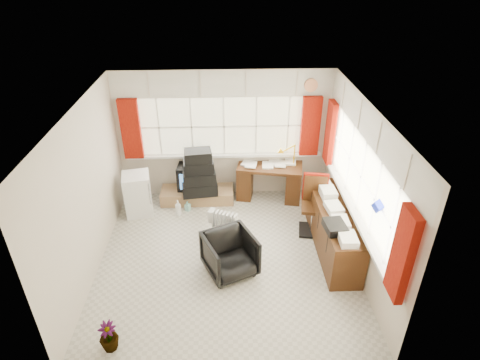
# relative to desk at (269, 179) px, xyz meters

# --- Properties ---
(ground) EXTENTS (4.00, 4.00, 0.00)m
(ground) POSITION_rel_desk_xyz_m (-0.86, -1.80, -0.40)
(ground) COLOR beige
(ground) RESTS_ON ground
(room_walls) EXTENTS (4.00, 4.00, 4.00)m
(room_walls) POSITION_rel_desk_xyz_m (-0.86, -1.80, 1.10)
(room_walls) COLOR beige
(room_walls) RESTS_ON ground
(window_back) EXTENTS (3.70, 0.12, 3.60)m
(window_back) POSITION_rel_desk_xyz_m (-0.86, 0.14, 0.55)
(window_back) COLOR beige
(window_back) RESTS_ON room_walls
(window_right) EXTENTS (0.12, 3.70, 3.60)m
(window_right) POSITION_rel_desk_xyz_m (1.08, -1.80, 0.55)
(window_right) COLOR beige
(window_right) RESTS_ON room_walls
(curtains) EXTENTS (3.83, 3.83, 1.15)m
(curtains) POSITION_rel_desk_xyz_m (0.06, -0.87, 1.06)
(curtains) COLOR maroon
(curtains) RESTS_ON room_walls
(overhead_cabinets) EXTENTS (3.98, 3.98, 0.48)m
(overhead_cabinets) POSITION_rel_desk_xyz_m (0.12, -0.82, 1.85)
(overhead_cabinets) COLOR silver
(overhead_cabinets) RESTS_ON room_walls
(desk) EXTENTS (1.32, 0.83, 0.75)m
(desk) POSITION_rel_desk_xyz_m (0.00, 0.00, 0.00)
(desk) COLOR #462610
(desk) RESTS_ON ground
(desk_lamp) EXTENTS (0.18, 0.16, 0.45)m
(desk_lamp) POSITION_rel_desk_xyz_m (0.45, -0.01, 0.63)
(desk_lamp) COLOR yellow
(desk_lamp) RESTS_ON desk
(task_chair) EXTENTS (0.50, 0.53, 1.04)m
(task_chair) POSITION_rel_desk_xyz_m (0.66, -1.05, 0.16)
(task_chair) COLOR black
(task_chair) RESTS_ON ground
(office_chair) EXTENTS (0.94, 0.95, 0.66)m
(office_chair) POSITION_rel_desk_xyz_m (-0.81, -2.11, -0.07)
(office_chair) COLOR black
(office_chair) RESTS_ON ground
(radiator) EXTENTS (0.46, 0.33, 0.64)m
(radiator) POSITION_rel_desk_xyz_m (-0.89, -1.46, -0.13)
(radiator) COLOR white
(radiator) RESTS_ON ground
(credenza) EXTENTS (0.50, 2.00, 0.85)m
(credenza) POSITION_rel_desk_xyz_m (0.86, -1.60, 0.00)
(credenza) COLOR #462610
(credenza) RESTS_ON ground
(file_tray) EXTENTS (0.32, 0.39, 0.12)m
(file_tray) POSITION_rel_desk_xyz_m (0.72, -2.12, 0.42)
(file_tray) COLOR black
(file_tray) RESTS_ON credenza
(tv_bench) EXTENTS (1.40, 0.50, 0.25)m
(tv_bench) POSITION_rel_desk_xyz_m (-1.41, -0.08, -0.27)
(tv_bench) COLOR #A67C53
(tv_bench) RESTS_ON ground
(crt_tv) EXTENTS (0.57, 0.54, 0.48)m
(crt_tv) POSITION_rel_desk_xyz_m (-1.50, 0.03, 0.10)
(crt_tv) COLOR black
(crt_tv) RESTS_ON tv_bench
(hifi_stack) EXTENTS (0.70, 0.50, 0.90)m
(hifi_stack) POSITION_rel_desk_xyz_m (-1.35, -0.20, 0.26)
(hifi_stack) COLOR black
(hifi_stack) RESTS_ON tv_bench
(mini_fridge) EXTENTS (0.55, 0.55, 0.81)m
(mini_fridge) POSITION_rel_desk_xyz_m (-2.47, -0.45, 0.01)
(mini_fridge) COLOR white
(mini_fridge) RESTS_ON ground
(spray_bottle_a) EXTENTS (0.16, 0.16, 0.31)m
(spray_bottle_a) POSITION_rel_desk_xyz_m (-1.74, -0.57, -0.24)
(spray_bottle_a) COLOR white
(spray_bottle_a) RESTS_ON ground
(spray_bottle_b) EXTENTS (0.12, 0.12, 0.20)m
(spray_bottle_b) POSITION_rel_desk_xyz_m (-1.58, -0.42, -0.30)
(spray_bottle_b) COLOR #8CD1C5
(spray_bottle_b) RESTS_ON ground
(flower_vase) EXTENTS (0.30, 0.30, 0.42)m
(flower_vase) POSITION_rel_desk_xyz_m (-2.33, -3.42, -0.19)
(flower_vase) COLOR black
(flower_vase) RESTS_ON ground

